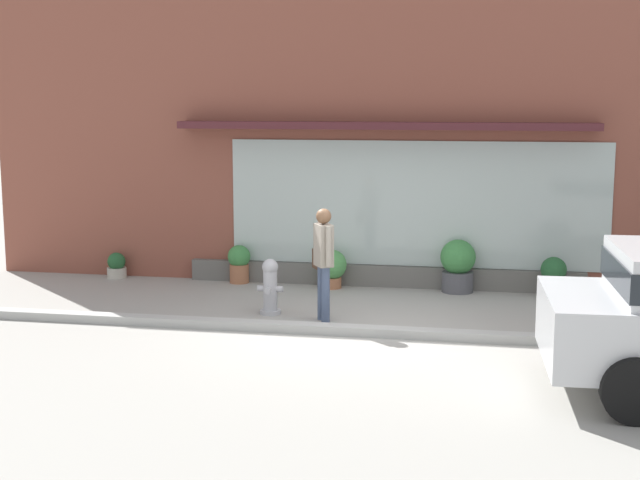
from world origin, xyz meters
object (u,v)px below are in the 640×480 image
potted_plant_corner_tall (332,267)px  potted_plant_trailing_edge (117,266)px  potted_plant_near_hydrant (239,263)px  pedestrian_with_handbag (323,256)px  potted_plant_doorstep (458,265)px  fire_hydrant (270,286)px  potted_plant_by_entrance (553,276)px

potted_plant_corner_tall → potted_plant_trailing_edge: size_ratio=1.44×
potted_plant_near_hydrant → pedestrian_with_handbag: bearing=-50.6°
potted_plant_doorstep → potted_plant_corner_tall: (-2.09, -0.08, -0.09)m
fire_hydrant → potted_plant_by_entrance: size_ratio=1.25×
potted_plant_near_hydrant → potted_plant_trailing_edge: bearing=179.7°
potted_plant_doorstep → potted_plant_trailing_edge: (-6.00, 0.05, -0.24)m
potted_plant_doorstep → pedestrian_with_handbag: bearing=-128.7°
potted_plant_trailing_edge → potted_plant_near_hydrant: size_ratio=0.69×
fire_hydrant → potted_plant_corner_tall: 2.04m
potted_plant_doorstep → potted_plant_near_hydrant: size_ratio=1.33×
potted_plant_doorstep → potted_plant_corner_tall: 2.10m
fire_hydrant → potted_plant_by_entrance: (4.19, 1.88, -0.06)m
potted_plant_by_entrance → potted_plant_trailing_edge: potted_plant_by_entrance is taller
potted_plant_doorstep → potted_plant_trailing_edge: bearing=179.5°
potted_plant_by_entrance → potted_plant_doorstep: bearing=174.1°
pedestrian_with_handbag → potted_plant_by_entrance: size_ratio=2.45×
pedestrian_with_handbag → potted_plant_by_entrance: pedestrian_with_handbag is taller
potted_plant_doorstep → potted_plant_trailing_edge: size_ratio=1.93×
potted_plant_doorstep → fire_hydrant: bearing=-142.6°
pedestrian_with_handbag → potted_plant_by_entrance: bearing=-88.0°
potted_plant_corner_tall → potted_plant_near_hydrant: size_ratio=0.99×
potted_plant_trailing_edge → potted_plant_near_hydrant: potted_plant_near_hydrant is taller
potted_plant_corner_tall → pedestrian_with_handbag: bearing=-83.2°
potted_plant_doorstep → potted_plant_by_entrance: size_ratio=1.32×
fire_hydrant → potted_plant_corner_tall: size_ratio=1.27×
fire_hydrant → potted_plant_trailing_edge: bearing=147.9°
potted_plant_doorstep → potted_plant_by_entrance: bearing=-5.9°
potted_plant_trailing_edge → potted_plant_doorstep: bearing=-0.5°
pedestrian_with_handbag → potted_plant_doorstep: bearing=-69.1°
fire_hydrant → potted_plant_doorstep: size_ratio=0.95×
potted_plant_by_entrance → potted_plant_trailing_edge: size_ratio=1.46×
potted_plant_corner_tall → potted_plant_trailing_edge: potted_plant_corner_tall is taller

